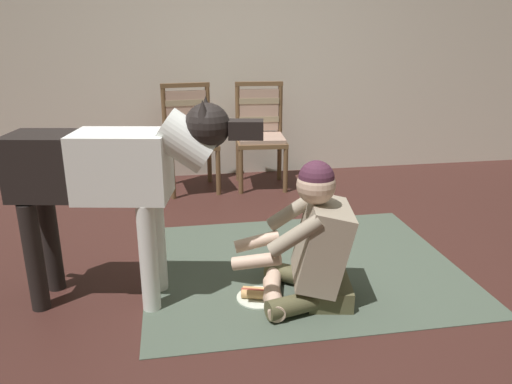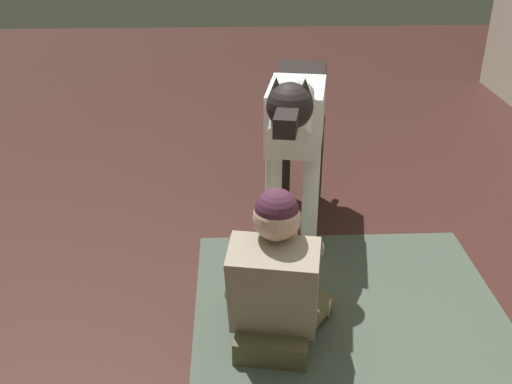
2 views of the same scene
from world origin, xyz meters
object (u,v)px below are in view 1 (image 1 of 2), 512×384
dining_chair_right_of_pair (260,129)px  hot_dog_on_plate (259,295)px  dining_chair_left_of_pair (189,132)px  large_dog (113,173)px  person_sitting_on_floor (312,246)px

dining_chair_right_of_pair → hot_dog_on_plate: bearing=-100.4°
dining_chair_left_of_pair → large_dog: 2.09m
dining_chair_left_of_pair → large_dog: (-0.48, -2.02, 0.21)m
dining_chair_left_of_pair → large_dog: bearing=-103.3°
dining_chair_left_of_pair → person_sitting_on_floor: 2.29m
dining_chair_left_of_pair → hot_dog_on_plate: (0.28, -2.16, -0.52)m
dining_chair_left_of_pair → hot_dog_on_plate: bearing=-82.6°
dining_chair_left_of_pair → large_dog: size_ratio=0.66×
dining_chair_left_of_pair → dining_chair_right_of_pair: (0.68, 0.00, 0.00)m
dining_chair_right_of_pair → person_sitting_on_floor: size_ratio=1.20×
dining_chair_right_of_pair → hot_dog_on_plate: 2.26m
dining_chair_right_of_pair → large_dog: (-1.15, -2.02, 0.21)m
person_sitting_on_floor → dining_chair_right_of_pair: bearing=87.2°
dining_chair_left_of_pair → person_sitting_on_floor: bearing=-75.6°
large_dog → hot_dog_on_plate: size_ratio=5.82×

